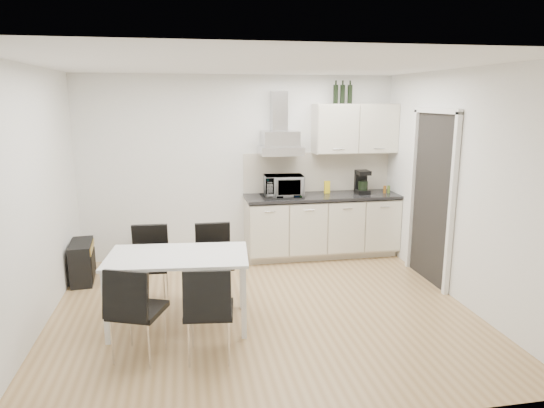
# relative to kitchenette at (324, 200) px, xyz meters

# --- Properties ---
(ground) EXTENTS (4.50, 4.50, 0.00)m
(ground) POSITION_rel_kitchenette_xyz_m (-1.18, -1.73, -0.83)
(ground) COLOR tan
(ground) RESTS_ON ground
(wall_back) EXTENTS (4.50, 0.10, 2.60)m
(wall_back) POSITION_rel_kitchenette_xyz_m (-1.18, 0.27, 0.47)
(wall_back) COLOR white
(wall_back) RESTS_ON ground
(wall_front) EXTENTS (4.50, 0.10, 2.60)m
(wall_front) POSITION_rel_kitchenette_xyz_m (-1.18, -3.73, 0.47)
(wall_front) COLOR white
(wall_front) RESTS_ON ground
(wall_left) EXTENTS (0.10, 4.00, 2.60)m
(wall_left) POSITION_rel_kitchenette_xyz_m (-3.43, -1.73, 0.47)
(wall_left) COLOR white
(wall_left) RESTS_ON ground
(wall_right) EXTENTS (0.10, 4.00, 2.60)m
(wall_right) POSITION_rel_kitchenette_xyz_m (1.07, -1.73, 0.47)
(wall_right) COLOR white
(wall_right) RESTS_ON ground
(ceiling) EXTENTS (4.50, 4.50, 0.00)m
(ceiling) POSITION_rel_kitchenette_xyz_m (-1.18, -1.73, 1.77)
(ceiling) COLOR white
(ceiling) RESTS_ON wall_back
(doorway) EXTENTS (0.08, 1.04, 2.10)m
(doorway) POSITION_rel_kitchenette_xyz_m (1.03, -1.18, 0.22)
(doorway) COLOR white
(doorway) RESTS_ON ground
(kitchenette) EXTENTS (2.22, 0.64, 2.52)m
(kitchenette) POSITION_rel_kitchenette_xyz_m (0.00, 0.00, 0.00)
(kitchenette) COLOR beige
(kitchenette) RESTS_ON ground
(dining_table) EXTENTS (1.45, 0.91, 0.75)m
(dining_table) POSITION_rel_kitchenette_xyz_m (-2.07, -1.92, -0.16)
(dining_table) COLOR white
(dining_table) RESTS_ON ground
(chair_far_left) EXTENTS (0.47, 0.52, 0.88)m
(chair_far_left) POSITION_rel_kitchenette_xyz_m (-2.40, -1.34, -0.39)
(chair_far_left) COLOR black
(chair_far_left) RESTS_ON ground
(chair_far_right) EXTENTS (0.44, 0.50, 0.88)m
(chair_far_right) POSITION_rel_kitchenette_xyz_m (-1.68, -1.39, -0.39)
(chair_far_right) COLOR black
(chair_far_right) RESTS_ON ground
(chair_near_left) EXTENTS (0.59, 0.63, 0.88)m
(chair_near_left) POSITION_rel_kitchenette_xyz_m (-2.42, -2.51, -0.39)
(chair_near_left) COLOR black
(chair_near_left) RESTS_ON ground
(chair_near_right) EXTENTS (0.49, 0.55, 0.88)m
(chair_near_right) POSITION_rel_kitchenette_xyz_m (-1.80, -2.62, -0.39)
(chair_near_right) COLOR black
(chair_near_right) RESTS_ON ground
(guitar_amp) EXTENTS (0.32, 0.63, 0.51)m
(guitar_amp) POSITION_rel_kitchenette_xyz_m (-3.29, -0.47, -0.57)
(guitar_amp) COLOR black
(guitar_amp) RESTS_ON ground
(floor_speaker) EXTENTS (0.20, 0.18, 0.34)m
(floor_speaker) POSITION_rel_kitchenette_xyz_m (-2.61, 0.17, -0.66)
(floor_speaker) COLOR black
(floor_speaker) RESTS_ON ground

